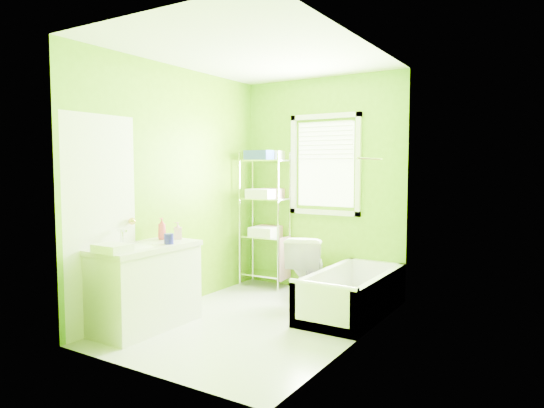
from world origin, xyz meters
The scene contains 9 objects.
ground centered at (0.00, 0.00, 0.00)m, with size 2.90×2.90×0.00m, color silver.
room_envelope centered at (0.00, 0.00, 1.55)m, with size 2.14×2.94×2.62m.
window centered at (0.05, 1.42, 1.61)m, with size 0.92×0.05×1.22m.
door centered at (-1.04, -1.00, 1.00)m, with size 0.09×0.80×2.00m.
right_wall_decor centered at (1.04, -0.02, 1.32)m, with size 0.04×1.48×1.17m.
bathtub centered at (0.71, 0.70, 0.15)m, with size 0.68×1.45×0.47m.
toilet centered at (0.02, 1.01, 0.37)m, with size 0.41×0.72×0.74m, color white.
vanity centered at (-0.79, -0.72, 0.42)m, with size 0.54×1.07×1.01m.
wire_shelf_unit centered at (-0.67, 1.25, 1.06)m, with size 0.60×0.48×1.73m.
Camera 1 is at (2.60, -3.91, 1.53)m, focal length 32.00 mm.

